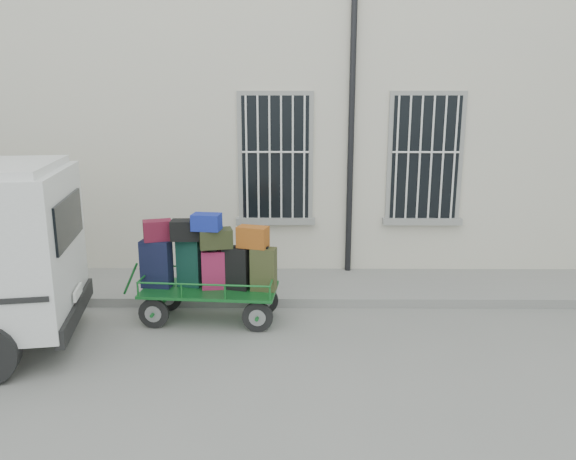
{
  "coord_description": "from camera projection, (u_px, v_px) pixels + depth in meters",
  "views": [
    {
      "loc": [
        -0.09,
        -7.18,
        3.34
      ],
      "look_at": [
        -0.16,
        1.0,
        1.38
      ],
      "focal_mm": 35.0,
      "sensor_mm": 36.0,
      "label": 1
    }
  ],
  "objects": [
    {
      "name": "building",
      "position": [
        297.0,
        112.0,
        12.41
      ],
      "size": [
        24.0,
        5.15,
        6.0
      ],
      "color": "beige",
      "rests_on": "ground"
    },
    {
      "name": "ground",
      "position": [
        299.0,
        344.0,
        7.76
      ],
      "size": [
        80.0,
        80.0,
        0.0
      ],
      "primitive_type": "plane",
      "color": "slate",
      "rests_on": "ground"
    },
    {
      "name": "sidewalk",
      "position": [
        297.0,
        286.0,
        9.88
      ],
      "size": [
        24.0,
        1.7,
        0.15
      ],
      "primitive_type": "cube",
      "color": "gray",
      "rests_on": "ground"
    },
    {
      "name": "luggage_cart",
      "position": [
        206.0,
        265.0,
        8.38
      ],
      "size": [
        2.39,
        1.07,
        1.68
      ],
      "rotation": [
        0.0,
        0.0,
        -0.08
      ],
      "color": "black",
      "rests_on": "ground"
    }
  ]
}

